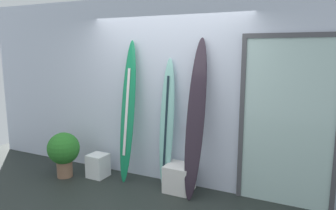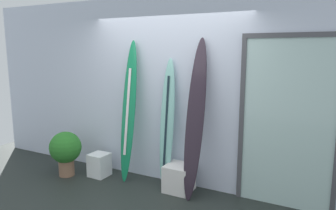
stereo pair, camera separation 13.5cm
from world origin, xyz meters
The scene contains 8 objects.
wall_back centered at (0.00, 1.30, 1.40)m, with size 7.20×0.20×2.80m, color silver.
surfboard_emerald centered at (-0.56, 0.98, 1.08)m, with size 0.26×0.39×2.16m.
surfboard_seafoam centered at (0.07, 1.05, 0.95)m, with size 0.23×0.27×1.90m.
surfboard_charcoal centered at (0.56, 0.93, 1.08)m, with size 0.26×0.49×2.18m.
display_block_left centered at (-1.06, 0.85, 0.18)m, with size 0.29×0.29×0.37m.
display_block_center centered at (0.32, 0.95, 0.19)m, with size 0.38×0.38×0.39m.
glass_door centered at (1.71, 1.18, 1.14)m, with size 1.22×0.06×2.22m.
potted_plant centered at (-1.55, 0.62, 0.43)m, with size 0.50×0.50×0.72m.
Camera 2 is at (2.19, -2.96, 2.02)m, focal length 34.09 mm.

